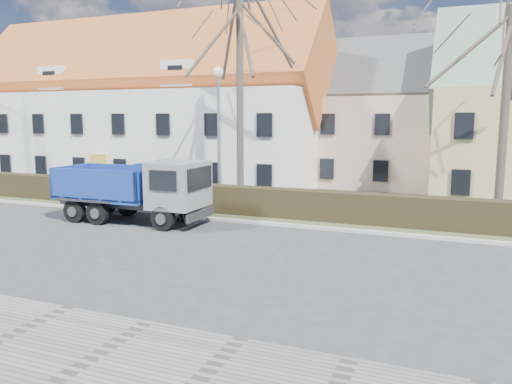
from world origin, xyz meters
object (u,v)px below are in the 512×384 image
at_px(cart_frame, 177,213).
at_px(parked_car_a, 186,185).
at_px(streetlight, 219,139).
at_px(dump_truck, 128,190).

height_order(cart_frame, parked_car_a, parked_car_a).
distance_m(streetlight, cart_frame, 4.48).
bearing_deg(cart_frame, dump_truck, -156.39).
xyz_separation_m(streetlight, parked_car_a, (-3.36, 2.55, -2.77)).
relative_size(streetlight, parked_car_a, 1.64).
bearing_deg(parked_car_a, streetlight, -131.89).
bearing_deg(parked_car_a, cart_frame, -158.22).
xyz_separation_m(dump_truck, streetlight, (2.46, 4.01, 2.09)).
relative_size(dump_truck, cart_frame, 9.15).
distance_m(streetlight, parked_car_a, 5.04).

